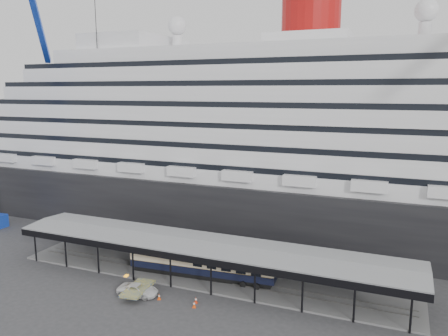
{
  "coord_description": "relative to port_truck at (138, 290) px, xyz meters",
  "views": [
    {
      "loc": [
        23.97,
        -45.92,
        25.43
      ],
      "look_at": [
        1.73,
        8.0,
        15.0
      ],
      "focal_mm": 35.0,
      "sensor_mm": 36.0,
      "label": 1
    }
  ],
  "objects": [
    {
      "name": "ground",
      "position": [
        5.54,
        2.73,
        -0.71
      ],
      "size": [
        200.0,
        200.0,
        0.0
      ],
      "primitive_type": "plane",
      "color": "#343436",
      "rests_on": "ground"
    },
    {
      "name": "cruise_ship",
      "position": [
        5.59,
        34.73,
        17.64
      ],
      "size": [
        130.0,
        30.0,
        43.9
      ],
      "color": "black",
      "rests_on": "ground"
    },
    {
      "name": "platform_canopy",
      "position": [
        5.54,
        7.73,
        1.65
      ],
      "size": [
        56.0,
        9.18,
        5.3
      ],
      "color": "slate",
      "rests_on": "ground"
    },
    {
      "name": "port_truck",
      "position": [
        0.0,
        0.0,
        0.0
      ],
      "size": [
        5.36,
        2.9,
        1.43
      ],
      "primitive_type": "imported",
      "rotation": [
        0.0,
        0.0,
        1.68
      ],
      "color": "white",
      "rests_on": "ground"
    },
    {
      "name": "pullman_carriage",
      "position": [
        5.21,
        7.73,
        1.76
      ],
      "size": [
        20.71,
        4.2,
        20.19
      ],
      "rotation": [
        0.0,
        0.0,
        0.08
      ],
      "color": "black",
      "rests_on": "ground"
    },
    {
      "name": "traffic_cone_left",
      "position": [
        3.03,
        0.03,
        -0.33
      ],
      "size": [
        0.5,
        0.5,
        0.77
      ],
      "rotation": [
        0.0,
        0.0,
        0.32
      ],
      "color": "#F8510D",
      "rests_on": "ground"
    },
    {
      "name": "traffic_cone_mid",
      "position": [
        7.91,
        -0.13,
        -0.31
      ],
      "size": [
        0.52,
        0.52,
        0.82
      ],
      "rotation": [
        0.0,
        0.0,
        0.27
      ],
      "color": "#F34A0D",
      "rests_on": "ground"
    },
    {
      "name": "traffic_cone_right",
      "position": [
        7.63,
        0.94,
        -0.32
      ],
      "size": [
        0.43,
        0.43,
        0.8
      ],
      "rotation": [
        0.0,
        0.0,
        -0.04
      ],
      "color": "red",
      "rests_on": "ground"
    }
  ]
}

